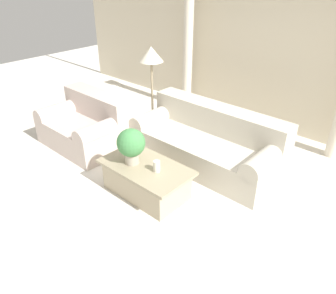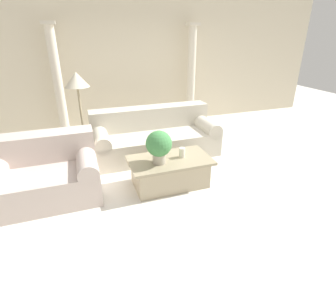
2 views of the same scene
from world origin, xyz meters
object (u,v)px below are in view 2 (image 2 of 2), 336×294
at_px(loveseat, 45,173).
at_px(floor_lamp, 77,87).
at_px(potted_plant, 159,145).
at_px(sofa_long, 154,136).
at_px(coffee_table, 170,171).

height_order(loveseat, floor_lamp, floor_lamp).
bearing_deg(potted_plant, sofa_long, 76.58).
xyz_separation_m(coffee_table, potted_plant, (-0.18, -0.06, 0.48)).
bearing_deg(potted_plant, coffee_table, 18.77).
height_order(coffee_table, floor_lamp, floor_lamp).
distance_m(loveseat, floor_lamp, 1.49).
relative_size(coffee_table, floor_lamp, 0.77).
bearing_deg(sofa_long, coffee_table, -95.54).
distance_m(coffee_table, potted_plant, 0.52).
bearing_deg(loveseat, coffee_table, -10.71).
xyz_separation_m(sofa_long, loveseat, (-1.84, -0.87, 0.01)).
bearing_deg(sofa_long, floor_lamp, 175.96).
distance_m(sofa_long, floor_lamp, 1.60).
height_order(sofa_long, potted_plant, potted_plant).
relative_size(potted_plant, floor_lamp, 0.31).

